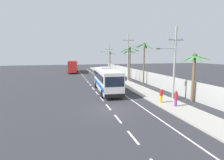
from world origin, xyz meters
name	(u,v)px	position (x,y,z in m)	size (l,w,h in m)	color
ground_plane	(110,110)	(0.00, 0.00, 0.00)	(160.00, 160.00, 0.00)	#303035
sidewalk_kerb	(135,87)	(6.80, 10.00, 0.07)	(3.20, 90.00, 0.14)	#A8A399
lane_markings	(101,84)	(2.03, 14.91, 0.00)	(3.58, 71.54, 0.01)	white
boundary_wall	(146,77)	(10.60, 14.00, 1.14)	(0.24, 60.00, 2.27)	#B2B2AD
coach_bus_foreground	(107,79)	(1.64, 8.56, 1.86)	(3.39, 10.96, 3.57)	white
coach_bus_far_lane	(73,66)	(-2.04, 38.76, 2.01)	(3.53, 12.02, 3.86)	red
motorcycle_beside_bus	(108,78)	(4.11, 17.59, 0.65)	(0.56, 1.96, 1.60)	black
pedestrian_near_kerb	(161,95)	(6.02, 0.59, 1.02)	(0.36, 0.36, 1.68)	gold
pedestrian_midwalk	(176,98)	(6.77, -1.02, 0.99)	(0.36, 0.36, 1.63)	#75388E
pedestrian_far_walk	(117,75)	(6.51, 19.38, 1.07)	(0.36, 0.36, 1.76)	black
utility_pole_nearest	(174,62)	(8.39, 1.99, 4.64)	(3.56, 0.24, 8.76)	#9E9E99
utility_pole_mid	(128,56)	(8.53, 18.24, 5.07)	(2.49, 0.24, 9.70)	#9E9E99
utility_pole_far	(109,58)	(8.34, 34.49, 4.44)	(3.57, 0.24, 8.26)	#9E9E99
palm_nearest	(110,57)	(9.72, 38.20, 4.76)	(3.42, 3.50, 6.47)	brown
palm_second	(128,58)	(9.75, 21.32, 4.70)	(3.42, 3.11, 6.73)	brown
palm_third	(194,67)	(10.11, 0.55, 4.02)	(3.13, 3.10, 5.62)	brown
palm_fourth	(130,56)	(8.14, 16.21, 5.24)	(3.97, 3.94, 7.04)	brown
palm_farthest	(144,55)	(9.74, 13.15, 5.42)	(3.72, 3.24, 7.61)	brown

